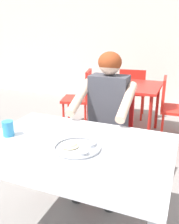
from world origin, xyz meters
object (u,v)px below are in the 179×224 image
object	(u,v)px
table_foreground	(74,155)
table_background_red	(125,90)
drinking_cup	(8,128)
diner_foreground	(106,111)
chair_red_right	(171,104)
chair_foreground	(112,127)
chair_red_far	(132,89)
thali_tray	(77,147)
chair_red_left	(82,95)

from	to	relation	value
table_foreground	table_background_red	distance (m)	2.00
table_foreground	drinking_cup	bearing A→B (deg)	-176.22
drinking_cup	table_foreground	bearing A→B (deg)	3.78
table_foreground	diner_foreground	bearing A→B (deg)	91.07
drinking_cup	table_background_red	world-z (taller)	drinking_cup
table_background_red	chair_red_right	distance (m)	0.64
chair_red_right	table_background_red	bearing A→B (deg)	-177.03
chair_foreground	chair_red_right	bearing A→B (deg)	67.22
table_foreground	diner_foreground	xyz separation A→B (m)	(-0.01, 0.68, 0.08)
diner_foreground	chair_red_far	bearing A→B (deg)	95.60
thali_tray	drinking_cup	world-z (taller)	drinking_cup
diner_foreground	chair_red_far	size ratio (longest dim) A/B	1.51
diner_foreground	chair_red_far	distance (m)	2.00
drinking_cup	chair_red_far	xyz separation A→B (m)	(0.28, 2.69, -0.30)
table_foreground	chair_red_left	distance (m)	2.13
thali_tray	table_background_red	size ratio (longest dim) A/B	0.31
drinking_cup	chair_foreground	xyz separation A→B (m)	(0.47, 0.94, -0.28)
diner_foreground	table_foreground	bearing A→B (deg)	-88.93
table_background_red	chair_red_far	world-z (taller)	chair_red_far
table_foreground	thali_tray	world-z (taller)	thali_tray
chair_foreground	diner_foreground	size ratio (longest dim) A/B	0.72
thali_tray	chair_red_left	bearing A→B (deg)	113.39
drinking_cup	chair_red_far	bearing A→B (deg)	84.02
drinking_cup	chair_red_left	distance (m)	2.04
table_background_red	chair_red_left	xyz separation A→B (m)	(-0.66, -0.03, -0.13)
thali_tray	chair_red_left	world-z (taller)	chair_red_left
diner_foreground	table_background_red	size ratio (longest dim) A/B	1.34
chair_red_right	drinking_cup	bearing A→B (deg)	-114.63
chair_red_far	thali_tray	bearing A→B (deg)	-84.71
drinking_cup	diner_foreground	distance (m)	0.85
drinking_cup	diner_foreground	world-z (taller)	diner_foreground
table_background_red	chair_red_far	xyz separation A→B (m)	(-0.04, 0.66, -0.14)
chair_red_left	chair_red_far	bearing A→B (deg)	48.50
diner_foreground	table_background_red	bearing A→B (deg)	96.62
table_foreground	chair_red_far	world-z (taller)	chair_red_far
chair_foreground	table_background_red	distance (m)	1.10
chair_foreground	chair_red_right	world-z (taller)	chair_foreground
drinking_cup	chair_red_far	world-z (taller)	drinking_cup
table_background_red	chair_red_left	bearing A→B (deg)	-177.52
chair_foreground	chair_red_far	xyz separation A→B (m)	(-0.19, 1.75, -0.03)
table_foreground	chair_red_left	xyz separation A→B (m)	(-0.82, 1.96, -0.16)
chair_red_far	chair_foreground	bearing A→B (deg)	-83.77
table_foreground	chair_red_left	bearing A→B (deg)	112.70
drinking_cup	chair_red_right	world-z (taller)	drinking_cup
diner_foreground	chair_red_left	xyz separation A→B (m)	(-0.81, 1.28, -0.25)
thali_tray	table_background_red	bearing A→B (deg)	95.84
chair_red_left	chair_red_right	size ratio (longest dim) A/B	1.04
drinking_cup	chair_red_far	distance (m)	2.72
chair_red_far	drinking_cup	bearing A→B (deg)	-95.98
table_foreground	chair_red_left	size ratio (longest dim) A/B	1.42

